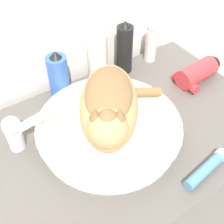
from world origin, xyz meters
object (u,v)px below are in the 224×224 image
(spray_bottle_trigger, at_px, (58,77))
(hair_dryer, at_px, (196,73))
(deodorant_stick, at_px, (151,42))
(hairspray_can_black, at_px, (125,49))
(cat, at_px, (109,105))
(soap_pump_bottle, at_px, (98,58))
(cream_tube, at_px, (207,169))
(faucet, at_px, (17,130))

(spray_bottle_trigger, height_order, hair_dryer, spray_bottle_trigger)
(hair_dryer, bearing_deg, deodorant_stick, 101.48)
(hairspray_can_black, bearing_deg, cat, -132.17)
(cat, bearing_deg, soap_pump_bottle, -170.78)
(soap_pump_bottle, relative_size, cream_tube, 1.41)
(soap_pump_bottle, height_order, cream_tube, soap_pump_bottle)
(cat, distance_m, spray_bottle_trigger, 0.24)
(deodorant_stick, bearing_deg, cream_tube, -111.51)
(cream_tube, bearing_deg, hair_dryer, 50.47)
(soap_pump_bottle, distance_m, hair_dryer, 0.33)
(deodorant_stick, xyz_separation_m, hair_dryer, (0.05, -0.18, -0.04))
(cat, xyz_separation_m, deodorant_stick, (0.33, 0.24, -0.06))
(faucet, height_order, cream_tube, faucet)
(spray_bottle_trigger, xyz_separation_m, hair_dryer, (0.41, -0.18, -0.05))
(cat, distance_m, deodorant_stick, 0.41)
(soap_pump_bottle, bearing_deg, hairspray_can_black, 0.00)
(deodorant_stick, distance_m, spray_bottle_trigger, 0.36)
(cat, distance_m, hair_dryer, 0.40)
(cat, relative_size, deodorant_stick, 2.26)
(hairspray_can_black, xyz_separation_m, cream_tube, (-0.07, -0.47, -0.07))
(faucet, height_order, deodorant_stick, deodorant_stick)
(faucet, bearing_deg, deodorant_stick, 36.93)
(soap_pump_bottle, bearing_deg, spray_bottle_trigger, 180.00)
(cat, xyz_separation_m, soap_pump_bottle, (0.11, 0.24, -0.04))
(deodorant_stick, height_order, spray_bottle_trigger, spray_bottle_trigger)
(cream_tube, bearing_deg, cat, 122.37)
(deodorant_stick, distance_m, hair_dryer, 0.19)
(soap_pump_bottle, bearing_deg, deodorant_stick, -0.00)
(faucet, xyz_separation_m, hair_dryer, (0.60, -0.05, -0.03))
(faucet, bearing_deg, hairspray_can_black, 40.28)
(soap_pump_bottle, height_order, spray_bottle_trigger, soap_pump_bottle)
(faucet, height_order, hairspray_can_black, hairspray_can_black)
(hair_dryer, bearing_deg, hairspray_can_black, 128.25)
(deodorant_stick, bearing_deg, hairspray_can_black, 180.00)
(spray_bottle_trigger, bearing_deg, hairspray_can_black, 0.00)
(faucet, xyz_separation_m, hairspray_can_black, (0.43, 0.13, 0.02))
(cat, bearing_deg, spray_bottle_trigger, -138.31)
(spray_bottle_trigger, height_order, cream_tube, spray_bottle_trigger)
(cat, xyz_separation_m, faucet, (-0.22, 0.11, -0.06))
(soap_pump_bottle, relative_size, deodorant_stick, 1.41)
(hair_dryer, bearing_deg, cream_tube, -133.80)
(hairspray_can_black, distance_m, cream_tube, 0.48)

